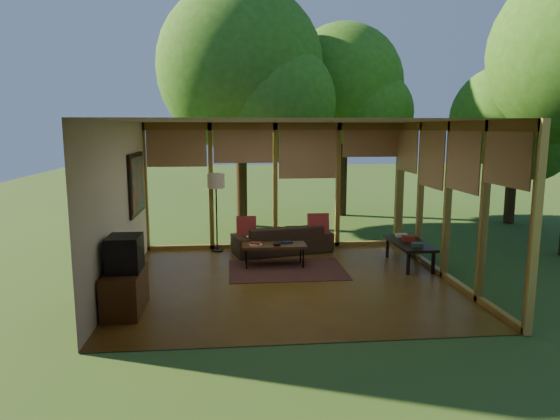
{
  "coord_description": "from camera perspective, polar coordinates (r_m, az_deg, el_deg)",
  "views": [
    {
      "loc": [
        -0.95,
        -8.14,
        2.59
      ],
      "look_at": [
        -0.08,
        0.7,
        1.12
      ],
      "focal_mm": 32.0,
      "sensor_mm": 36.0,
      "label": 1
    }
  ],
  "objects": [
    {
      "name": "ct_book_lower",
      "position": [
        9.32,
        -2.81,
        -3.96
      ],
      "size": [
        0.24,
        0.19,
        0.03
      ],
      "primitive_type": "cube",
      "rotation": [
        0.0,
        0.0,
        0.12
      ],
      "color": "beige",
      "rests_on": "coffee_table"
    },
    {
      "name": "console_book_a",
      "position": [
        9.4,
        15.42,
        -3.86
      ],
      "size": [
        0.23,
        0.18,
        0.07
      ],
      "primitive_type": "cube",
      "rotation": [
        0.0,
        0.0,
        -0.23
      ],
      "color": "#2F534B",
      "rests_on": "side_console"
    },
    {
      "name": "tree_nw",
      "position": [
        13.33,
        -4.57,
        15.79
      ],
      "size": [
        4.27,
        4.27,
        6.23
      ],
      "color": "#372314",
      "rests_on": "ground"
    },
    {
      "name": "floor",
      "position": [
        8.6,
        0.97,
        -8.15
      ],
      "size": [
        5.5,
        5.5,
        0.0
      ],
      "primitive_type": "plane",
      "color": "brown",
      "rests_on": "ground"
    },
    {
      "name": "pillow_right",
      "position": [
        10.44,
        4.39,
        -1.64
      ],
      "size": [
        0.44,
        0.23,
        0.46
      ],
      "primitive_type": "cube",
      "rotation": [
        -0.21,
        0.0,
        0.0
      ],
      "color": "maroon",
      "rests_on": "sofa"
    },
    {
      "name": "media_cabinet",
      "position": [
        7.49,
        -17.28,
        -8.84
      ],
      "size": [
        0.5,
        1.0,
        0.6
      ],
      "primitive_type": "cube",
      "color": "#502F15",
      "rests_on": "floor"
    },
    {
      "name": "window_wall_right",
      "position": [
        9.03,
        18.61,
        1.0
      ],
      "size": [
        0.12,
        5.0,
        2.7
      ],
      "primitive_type": "cube",
      "color": "olive",
      "rests_on": "ground"
    },
    {
      "name": "console_book_c",
      "position": [
        10.18,
        13.71,
        -2.82
      ],
      "size": [
        0.22,
        0.17,
        0.06
      ],
      "primitive_type": "cube",
      "rotation": [
        0.0,
        0.0,
        -0.05
      ],
      "color": "beige",
      "rests_on": "side_console"
    },
    {
      "name": "television",
      "position": [
        7.34,
        -17.34,
        -4.76
      ],
      "size": [
        0.45,
        0.55,
        0.5
      ],
      "primitive_type": "cube",
      "color": "black",
      "rests_on": "media_cabinet"
    },
    {
      "name": "rug",
      "position": [
        9.25,
        0.79,
        -6.84
      ],
      "size": [
        2.12,
        1.5,
        0.01
      ],
      "primitive_type": "cube",
      "color": "brown",
      "rests_on": "floor"
    },
    {
      "name": "floor_lamp",
      "position": [
        10.47,
        -7.33,
        2.81
      ],
      "size": [
        0.36,
        0.36,
        1.65
      ],
      "color": "black",
      "rests_on": "floor"
    },
    {
      "name": "wall_left",
      "position": [
        8.43,
        -17.91,
        0.47
      ],
      "size": [
        0.04,
        5.0,
        2.7
      ],
      "primitive_type": "cube",
      "color": "silver",
      "rests_on": "ground"
    },
    {
      "name": "ct_book_upper",
      "position": [
        9.31,
        -2.81,
        -3.79
      ],
      "size": [
        0.21,
        0.19,
        0.03
      ],
      "primitive_type": "cube",
      "rotation": [
        0.0,
        0.0,
        -0.39
      ],
      "color": "maroon",
      "rests_on": "coffee_table"
    },
    {
      "name": "tree_ne",
      "position": [
        15.04,
        7.26,
        14.07
      ],
      "size": [
        3.44,
        3.44,
        5.57
      ],
      "color": "#372314",
      "rests_on": "ground"
    },
    {
      "name": "tree_far",
      "position": [
        14.78,
        24.32,
        9.38
      ],
      "size": [
        2.87,
        2.87,
        4.25
      ],
      "color": "#372314",
      "rests_on": "ground"
    },
    {
      "name": "console_book_b",
      "position": [
        9.81,
        14.49,
        -3.17
      ],
      "size": [
        0.24,
        0.19,
        0.1
      ],
      "primitive_type": "cube",
      "rotation": [
        0.0,
        0.0,
        -0.08
      ],
      "color": "maroon",
      "rests_on": "side_console"
    },
    {
      "name": "ceiling",
      "position": [
        8.2,
        1.02,
        10.16
      ],
      "size": [
        5.5,
        5.5,
        0.0
      ],
      "primitive_type": "plane",
      "rotation": [
        3.14,
        0.0,
        0.0
      ],
      "color": "white",
      "rests_on": "ground"
    },
    {
      "name": "pillow_left",
      "position": [
        10.29,
        -3.87,
        -1.88
      ],
      "size": [
        0.41,
        0.22,
        0.43
      ],
      "primitive_type": "cube",
      "rotation": [
        -0.21,
        0.0,
        0.0
      ],
      "color": "maroon",
      "rests_on": "sofa"
    },
    {
      "name": "side_console",
      "position": [
        9.78,
        14.56,
        -3.79
      ],
      "size": [
        0.6,
        1.4,
        0.46
      ],
      "color": "black",
      "rests_on": "floor"
    },
    {
      "name": "ct_book_side",
      "position": [
        9.49,
        0.78,
        -3.71
      ],
      "size": [
        0.23,
        0.2,
        0.03
      ],
      "primitive_type": "cube",
      "rotation": [
        0.0,
        0.0,
        0.27
      ],
      "color": "black",
      "rests_on": "coffee_table"
    },
    {
      "name": "wall_front",
      "position": [
        5.85,
        3.82,
        -2.86
      ],
      "size": [
        5.5,
        0.04,
        2.7
      ],
      "primitive_type": "cube",
      "color": "silver",
      "rests_on": "ground"
    },
    {
      "name": "exterior_lawn",
      "position": [
        18.64,
        23.13,
        0.6
      ],
      "size": [
        40.0,
        40.0,
        0.0
      ],
      "primitive_type": "plane",
      "color": "#355620",
      "rests_on": "ground"
    },
    {
      "name": "coffee_table",
      "position": [
        9.4,
        -0.69,
        -4.14
      ],
      "size": [
        1.2,
        0.5,
        0.43
      ],
      "color": "#502F15",
      "rests_on": "floor"
    },
    {
      "name": "sofa",
      "position": [
        10.45,
        0.26,
        -3.29
      ],
      "size": [
        2.16,
        1.25,
        0.59
      ],
      "primitive_type": "imported",
      "rotation": [
        0.0,
        0.0,
        3.38
      ],
      "color": "#35271A",
      "rests_on": "floor"
    },
    {
      "name": "wall_painting",
      "position": [
        9.76,
        -16.04,
        2.9
      ],
      "size": [
        0.06,
        1.35,
        1.15
      ],
      "color": "black",
      "rests_on": "wall_left"
    },
    {
      "name": "window_wall_back",
      "position": [
        10.76,
        -0.54,
        2.76
      ],
      "size": [
        5.5,
        0.12,
        2.7
      ],
      "primitive_type": "cube",
      "color": "olive",
      "rests_on": "ground"
    },
    {
      "name": "ct_bowl",
      "position": [
        9.29,
        -0.33,
        -3.86
      ],
      "size": [
        0.16,
        0.16,
        0.07
      ],
      "primitive_type": "ellipsoid",
      "color": "black",
      "rests_on": "coffee_table"
    }
  ]
}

